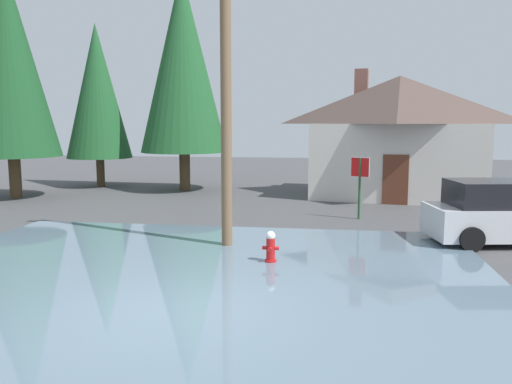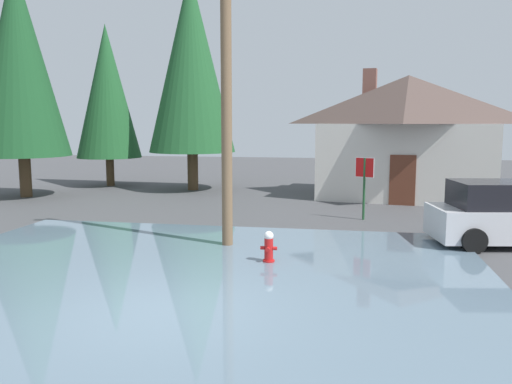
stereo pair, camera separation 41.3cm
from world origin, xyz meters
The scene contains 11 objects.
ground_plane centered at (0.00, 0.00, -0.05)m, with size 80.00×80.00×0.10m, color #424244.
flood_puddle centered at (-0.32, 2.07, 0.03)m, with size 13.07×10.48×0.05m, color slate.
lane_stop_bar centered at (0.12, -1.27, 0.00)m, with size 4.47×0.30×0.01m, color silver.
fire_hydrant centered at (1.27, 3.44, 0.38)m, with size 0.39×0.33×0.77m.
utility_pole centered at (-0.06, 4.92, 4.99)m, with size 1.60×0.28×9.63m.
stop_sign_far centered at (3.58, 9.46, 1.49)m, with size 0.61×0.32×2.11m.
house centered at (5.53, 15.52, 2.75)m, with size 8.34×6.78×5.71m.
parked_car centered at (7.43, 6.47, 0.81)m, with size 4.69×2.63×1.71m.
pine_tree_tall_left centered at (-4.41, 15.98, 6.06)m, with size 4.12×4.12×10.31m.
pine_tree_mid_left centered at (-9.13, 16.82, 4.81)m, with size 3.27×3.27×8.17m.
pine_tree_short_left centered at (-10.97, 12.37, 5.92)m, with size 4.02×4.02×10.06m.
Camera 1 is at (2.64, -8.19, 3.26)m, focal length 36.30 mm.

